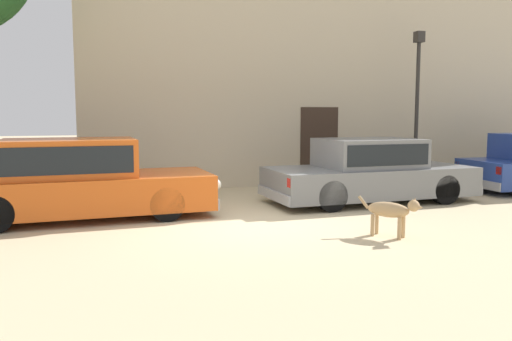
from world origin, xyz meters
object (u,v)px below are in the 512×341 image
object	(u,v)px
stray_dog_spotted	(392,211)
street_lamp	(417,89)
parked_sedan_nearest	(78,179)
parked_sedan_second	(369,171)

from	to	relation	value
stray_dog_spotted	street_lamp	size ratio (longest dim) A/B	0.22
parked_sedan_nearest	stray_dog_spotted	world-z (taller)	parked_sedan_nearest
parked_sedan_second	stray_dog_spotted	size ratio (longest dim) A/B	5.36
parked_sedan_nearest	street_lamp	distance (m)	8.87
parked_sedan_second	street_lamp	bearing A→B (deg)	36.01
parked_sedan_second	stray_dog_spotted	world-z (taller)	parked_sedan_second
parked_sedan_nearest	stray_dog_spotted	distance (m)	5.59
stray_dog_spotted	street_lamp	bearing A→B (deg)	104.95
stray_dog_spotted	parked_sedan_nearest	bearing A→B (deg)	-160.31
parked_sedan_nearest	parked_sedan_second	xyz separation A→B (m)	(6.03, 0.04, -0.05)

